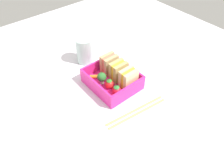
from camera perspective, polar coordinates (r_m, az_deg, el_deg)
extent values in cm
cube|color=silver|center=(71.64, 0.00, -2.16)|extent=(120.00, 120.00, 2.00)
cube|color=#E12688|center=(70.52, 0.00, -1.25)|extent=(15.75, 13.54, 1.20)
cube|color=#E12688|center=(72.00, 3.98, 2.50)|extent=(15.75, 0.60, 3.93)
cube|color=#E12688|center=(65.98, -4.34, -2.14)|extent=(15.75, 0.60, 3.93)
cube|color=#E12688|center=(73.32, -3.77, 3.38)|extent=(0.60, 12.34, 3.93)
cube|color=#E12688|center=(64.76, 4.27, -3.23)|extent=(0.60, 12.34, 3.93)
cube|color=tan|center=(72.65, -1.31, 4.30)|extent=(1.17, 5.28, 6.40)
cube|color=#D87259|center=(71.93, -0.73, 3.85)|extent=(1.17, 4.86, 5.88)
cube|color=tan|center=(71.23, -0.14, 3.40)|extent=(1.17, 5.28, 6.40)
cube|color=tan|center=(69.87, 1.06, 2.46)|extent=(1.17, 5.28, 6.40)
cube|color=yellow|center=(69.21, 1.69, 1.98)|extent=(1.17, 4.86, 5.88)
cube|color=tan|center=(68.56, 2.32, 1.48)|extent=(1.17, 5.28, 6.40)
cube|color=beige|center=(67.31, 3.62, 0.47)|extent=(1.17, 5.28, 6.40)
cube|color=yellow|center=(66.70, 4.30, -0.05)|extent=(1.17, 4.86, 5.88)
cube|color=beige|center=(66.11, 4.98, -0.58)|extent=(1.17, 5.28, 6.40)
cylinder|color=orange|center=(71.36, -4.34, 0.54)|extent=(3.03, 3.60, 1.15)
cylinder|color=#81CD72|center=(69.15, -2.67, -0.75)|extent=(1.14, 1.14, 1.67)
sphere|color=#2D6E2F|center=(67.88, -2.72, 0.39)|extent=(2.95, 2.95, 2.95)
sphere|color=red|center=(67.31, -0.70, -1.50)|extent=(2.85, 2.85, 2.85)
cone|color=#36862E|center=(66.12, -0.71, -0.44)|extent=(1.71, 1.71, 0.60)
sphere|color=red|center=(65.35, 1.19, -3.23)|extent=(2.86, 2.86, 2.86)
cone|color=#328A3A|center=(64.11, 1.21, -2.15)|extent=(1.72, 1.72, 0.60)
cylinder|color=#D6B361|center=(63.85, 6.03, -8.11)|extent=(3.22, 19.57, 0.70)
cylinder|color=#D6B361|center=(63.22, 6.77, -8.91)|extent=(3.22, 19.57, 0.70)
cylinder|color=silver|center=(78.05, -7.12, 7.32)|extent=(5.99, 5.99, 9.38)
cube|color=silver|center=(67.56, -12.66, -5.65)|extent=(17.66, 13.43, 0.40)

